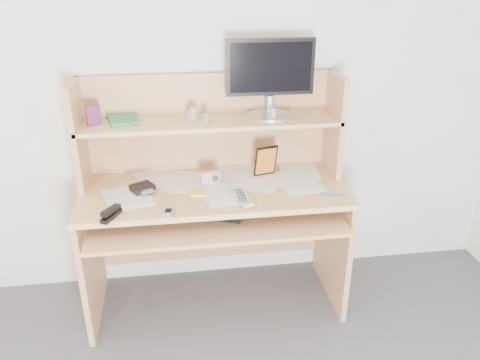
{
  "coord_description": "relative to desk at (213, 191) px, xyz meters",
  "views": [
    {
      "loc": [
        -0.18,
        -0.76,
        1.82
      ],
      "look_at": [
        0.13,
        1.43,
        0.81
      ],
      "focal_mm": 35.0,
      "sensor_mm": 36.0,
      "label": 1
    }
  ],
  "objects": [
    {
      "name": "paper_clutter",
      "position": [
        0.0,
        -0.08,
        0.06
      ],
      "size": [
        1.32,
        0.54,
        0.01
      ],
      "primitive_type": "cube",
      "color": "silver",
      "rests_on": "desk"
    },
    {
      "name": "desk",
      "position": [
        0.0,
        0.0,
        0.0
      ],
      "size": [
        1.4,
        0.7,
        1.3
      ],
      "color": "tan",
      "rests_on": "floor"
    },
    {
      "name": "shelf_book",
      "position": [
        -0.46,
        0.11,
        0.4
      ],
      "size": [
        0.19,
        0.23,
        0.02
      ],
      "primitive_type": "cube",
      "rotation": [
        0.0,
        0.0,
        0.25
      ],
      "color": "#378B56",
      "rests_on": "desk"
    },
    {
      "name": "back_wall",
      "position": [
        0.0,
        0.24,
        0.56
      ],
      "size": [
        3.6,
        0.04,
        2.5
      ],
      "primitive_type": "cube",
      "color": "white",
      "rests_on": "floor"
    },
    {
      "name": "digital_camera",
      "position": [
        -0.02,
        -0.02,
        0.09
      ],
      "size": [
        0.1,
        0.05,
        0.06
      ],
      "primitive_type": "cube",
      "rotation": [
        0.0,
        0.0,
        0.11
      ],
      "color": "silver",
      "rests_on": "paper_clutter"
    },
    {
      "name": "blue_pen",
      "position": [
        0.59,
        -0.26,
        0.07
      ],
      "size": [
        0.13,
        0.03,
        0.01
      ],
      "primitive_type": "cylinder",
      "rotation": [
        1.57,
        0.0,
        1.37
      ],
      "color": "blue",
      "rests_on": "paper_clutter"
    },
    {
      "name": "keyboard",
      "position": [
        -0.06,
        -0.17,
        -0.03
      ],
      "size": [
        0.43,
        0.28,
        0.03
      ],
      "rotation": [
        0.0,
        0.0,
        -0.38
      ],
      "color": "black",
      "rests_on": "desk"
    },
    {
      "name": "chip_stack_a",
      "position": [
        -0.11,
        0.1,
        0.41
      ],
      "size": [
        0.04,
        0.04,
        0.05
      ],
      "primitive_type": "cylinder",
      "rotation": [
        0.0,
        0.0,
        -0.2
      ],
      "color": "black",
      "rests_on": "desk"
    },
    {
      "name": "chip_stack_c",
      "position": [
        -0.03,
        0.02,
        0.41
      ],
      "size": [
        0.04,
        0.04,
        0.05
      ],
      "primitive_type": "cylinder",
      "rotation": [
        0.0,
        0.0,
        0.27
      ],
      "color": "black",
      "rests_on": "desk"
    },
    {
      "name": "wallet",
      "position": [
        -0.38,
        -0.07,
        0.08
      ],
      "size": [
        0.14,
        0.14,
        0.03
      ],
      "primitive_type": "cube",
      "rotation": [
        0.0,
        0.0,
        0.53
      ],
      "color": "black",
      "rests_on": "paper_clutter"
    },
    {
      "name": "monitor",
      "position": [
        0.33,
        0.1,
        0.6
      ],
      "size": [
        0.47,
        0.24,
        0.41
      ],
      "rotation": [
        0.0,
        0.0,
        0.0
      ],
      "color": "#BCBCC2",
      "rests_on": "desk"
    },
    {
      "name": "chip_stack_d",
      "position": [
        0.33,
        0.02,
        0.42
      ],
      "size": [
        0.05,
        0.05,
        0.06
      ],
      "primitive_type": "cylinder",
      "rotation": [
        0.0,
        0.0,
        0.39
      ],
      "color": "white",
      "rests_on": "desk"
    },
    {
      "name": "chip_stack_b",
      "position": [
        -0.09,
        0.09,
        0.42
      ],
      "size": [
        0.05,
        0.05,
        0.07
      ],
      "primitive_type": "cylinder",
      "rotation": [
        0.0,
        0.0,
        -0.36
      ],
      "color": "white",
      "rests_on": "desk"
    },
    {
      "name": "card_box",
      "position": [
        -0.6,
        0.06,
        0.44
      ],
      "size": [
        0.07,
        0.06,
        0.1
      ],
      "primitive_type": "cube",
      "rotation": [
        0.0,
        0.0,
        0.56
      ],
      "color": "#A12315",
      "rests_on": "desk"
    },
    {
      "name": "sticky_note_pad",
      "position": [
        -0.09,
        -0.14,
        0.06
      ],
      "size": [
        0.08,
        0.08,
        0.01
      ],
      "primitive_type": "cube",
      "rotation": [
        0.0,
        0.0,
        -0.02
      ],
      "color": "yellow",
      "rests_on": "desk"
    },
    {
      "name": "flip_phone",
      "position": [
        -0.24,
        -0.34,
        0.07
      ],
      "size": [
        0.06,
        0.1,
        0.02
      ],
      "primitive_type": "cube",
      "rotation": [
        0.0,
        0.0,
        -0.17
      ],
      "color": "#AEAEB0",
      "rests_on": "paper_clutter"
    },
    {
      "name": "stapler",
      "position": [
        -0.51,
        -0.34,
        0.08
      ],
      "size": [
        0.09,
        0.14,
        0.04
      ],
      "primitive_type": "cube",
      "rotation": [
        0.0,
        0.0,
        -0.45
      ],
      "color": "black",
      "rests_on": "paper_clutter"
    },
    {
      "name": "game_case",
      "position": [
        0.3,
        0.03,
        0.15
      ],
      "size": [
        0.13,
        0.05,
        0.18
      ],
      "primitive_type": "cube",
      "rotation": [
        0.0,
        0.0,
        0.26
      ],
      "color": "black",
      "rests_on": "paper_clutter"
    },
    {
      "name": "tv_remote",
      "position": [
        0.12,
        -0.25,
        0.07
      ],
      "size": [
        0.11,
        0.21,
        0.02
      ],
      "primitive_type": "cube",
      "rotation": [
        0.0,
        0.0,
        0.29
      ],
      "color": "#A0A19C",
      "rests_on": "paper_clutter"
    }
  ]
}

